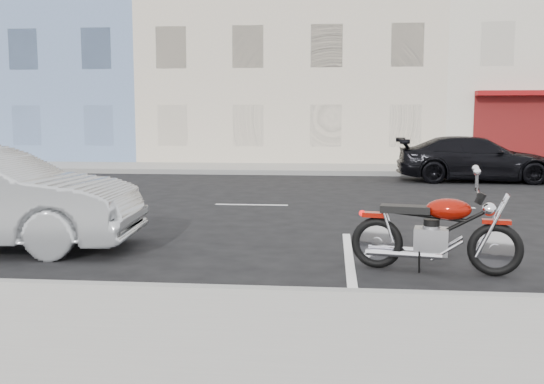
{
  "coord_description": "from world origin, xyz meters",
  "views": [
    {
      "loc": [
        -0.25,
        -13.09,
        1.91
      ],
      "look_at": [
        -1.14,
        -4.1,
        0.8
      ],
      "focal_mm": 40.0,
      "sensor_mm": 36.0,
      "label": 1
    }
  ],
  "objects": [
    {
      "name": "ground",
      "position": [
        0.0,
        0.0,
        0.0
      ],
      "size": [
        120.0,
        120.0,
        0.0
      ],
      "primitive_type": "plane",
      "color": "black",
      "rests_on": "ground"
    },
    {
      "name": "sidewalk_far",
      "position": [
        -5.0,
        8.7,
        0.07
      ],
      "size": [
        80.0,
        3.4,
        0.15
      ],
      "primitive_type": "cube",
      "color": "gray",
      "rests_on": "ground"
    },
    {
      "name": "curb_far",
      "position": [
        -5.0,
        7.0,
        0.08
      ],
      "size": [
        80.0,
        0.12,
        0.16
      ],
      "primitive_type": "cube",
      "color": "gray",
      "rests_on": "ground"
    },
    {
      "name": "bldg_blue",
      "position": [
        -14.0,
        16.3,
        6.5
      ],
      "size": [
        12.0,
        12.0,
        13.0
      ],
      "primitive_type": "cube",
      "color": "#667FAA",
      "rests_on": "ground"
    },
    {
      "name": "bldg_cream",
      "position": [
        -2.0,
        16.3,
        5.75
      ],
      "size": [
        12.0,
        12.0,
        11.5
      ],
      "primitive_type": "cube",
      "color": "beige",
      "rests_on": "ground"
    },
    {
      "name": "motorcycle",
      "position": [
        1.75,
        -5.69,
        0.47
      ],
      "size": [
        2.06,
        0.76,
        1.04
      ],
      "rotation": [
        0.0,
        0.0,
        -0.19
      ],
      "color": "black",
      "rests_on": "ground"
    },
    {
      "name": "car_far",
      "position": [
        4.04,
        5.54,
        0.68
      ],
      "size": [
        4.71,
        2.04,
        1.35
      ],
      "primitive_type": "imported",
      "rotation": [
        0.0,
        0.0,
        1.54
      ],
      "color": "black",
      "rests_on": "ground"
    }
  ]
}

